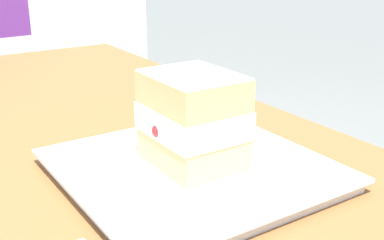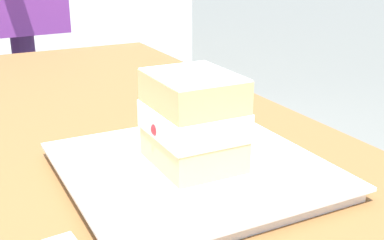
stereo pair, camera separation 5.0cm
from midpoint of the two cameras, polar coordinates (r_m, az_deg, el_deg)
The scene contains 2 objects.
dessert_plate at distance 0.52m, azimuth 2.76°, elevation -5.80°, with size 0.25×0.25×0.02m.
cake_slice at distance 0.50m, azimuth 2.96°, elevation -0.01°, with size 0.10×0.09×0.09m.
Camera 2 is at (-0.53, 0.06, 1.00)m, focal length 46.75 mm.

